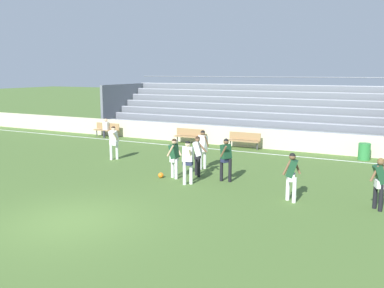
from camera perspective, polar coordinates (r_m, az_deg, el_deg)
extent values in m
plane|color=#4C6B30|center=(12.75, -16.11, -9.99)|extent=(160.00, 160.00, 0.00)
cube|color=white|center=(22.89, 5.06, -0.87)|extent=(44.00, 0.12, 0.01)
cube|color=beige|center=(24.11, 6.34, 0.95)|extent=(48.00, 0.16, 1.08)
cube|color=#9EA3AD|center=(25.76, 4.15, 1.26)|extent=(18.31, 0.36, 0.08)
cube|color=slate|center=(25.61, 3.97, 0.75)|extent=(18.31, 0.04, 0.41)
cube|color=#9EA3AD|center=(26.38, 4.78, 2.36)|extent=(18.31, 0.36, 0.08)
cube|color=slate|center=(26.23, 4.61, 1.86)|extent=(18.31, 0.04, 0.41)
cube|color=#9EA3AD|center=(27.01, 5.38, 3.40)|extent=(18.31, 0.36, 0.08)
cube|color=slate|center=(26.85, 5.22, 2.92)|extent=(18.31, 0.04, 0.41)
cube|color=#9EA3AD|center=(27.65, 5.96, 4.40)|extent=(18.31, 0.36, 0.08)
cube|color=slate|center=(27.49, 5.80, 3.94)|extent=(18.31, 0.04, 0.41)
cube|color=#9EA3AD|center=(28.31, 6.51, 5.35)|extent=(18.31, 0.36, 0.08)
cube|color=slate|center=(28.14, 6.36, 4.90)|extent=(18.31, 0.04, 0.41)
cube|color=#9EA3AD|center=(28.97, 7.04, 6.25)|extent=(18.31, 0.36, 0.08)
cube|color=slate|center=(28.80, 6.89, 5.82)|extent=(18.31, 0.04, 0.41)
cube|color=#9EA3AD|center=(29.64, 7.54, 7.11)|extent=(18.31, 0.36, 0.08)
cube|color=slate|center=(29.46, 7.40, 6.70)|extent=(18.31, 0.04, 0.41)
cube|color=#9EA3AD|center=(30.32, 8.03, 7.94)|extent=(18.31, 0.36, 0.08)
cube|color=slate|center=(30.14, 7.89, 7.54)|extent=(18.31, 0.04, 0.41)
cube|color=slate|center=(32.30, -9.04, 5.11)|extent=(0.20, 5.52, 3.28)
cylinder|color=slate|center=(30.55, 8.20, 8.98)|extent=(18.31, 0.06, 0.06)
cube|color=#99754C|center=(23.31, 7.00, 0.41)|extent=(1.80, 0.40, 0.06)
cube|color=#99754C|center=(23.44, 7.17, 1.07)|extent=(1.80, 0.05, 0.40)
cylinder|color=#47474C|center=(23.62, 5.21, 0.01)|extent=(0.07, 0.07, 0.45)
cylinder|color=#47474C|center=(23.10, 8.81, -0.29)|extent=(0.07, 0.07, 0.45)
cube|color=#99754C|center=(27.90, -11.53, 1.83)|extent=(1.80, 0.40, 0.06)
cube|color=#99754C|center=(28.01, -11.32, 2.39)|extent=(1.80, 0.05, 0.40)
cylinder|color=#47474C|center=(28.42, -12.75, 1.47)|extent=(0.07, 0.07, 0.45)
cylinder|color=#47474C|center=(27.46, -10.24, 1.27)|extent=(0.07, 0.07, 0.45)
cube|color=#99754C|center=(24.64, -0.41, 0.99)|extent=(1.80, 0.40, 0.06)
cube|color=#99754C|center=(24.76, -0.22, 1.62)|extent=(1.80, 0.05, 0.40)
cylinder|color=#47474C|center=(25.04, -1.99, 0.60)|extent=(0.07, 0.07, 0.45)
cylinder|color=#47474C|center=(24.33, 1.23, 0.34)|extent=(0.07, 0.07, 0.45)
cylinder|color=#2D7F3D|center=(22.00, 22.27, -0.94)|extent=(0.57, 0.57, 0.81)
cylinder|color=#2D2D38|center=(27.76, -11.80, 1.32)|extent=(0.16, 0.16, 0.45)
cube|color=white|center=(27.86, -11.55, 2.42)|extent=(0.36, 0.24, 0.52)
sphere|color=#D6A884|center=(27.82, -11.58, 3.17)|extent=(0.21, 0.21, 0.21)
cylinder|color=white|center=(16.99, -2.64, -3.20)|extent=(0.13, 0.13, 0.82)
cylinder|color=white|center=(16.76, -2.16, -3.37)|extent=(0.13, 0.13, 0.82)
cube|color=white|center=(16.79, -2.41, -1.98)|extent=(0.24, 0.37, 0.24)
cube|color=#194228|center=(16.73, -2.42, -0.98)|extent=(0.36, 0.40, 0.59)
cylinder|color=#D6A884|center=(16.85, -1.90, -0.76)|extent=(0.33, 0.09, 0.49)
cylinder|color=#D6A884|center=(16.60, -2.94, -0.93)|extent=(0.33, 0.09, 0.49)
sphere|color=#D6A884|center=(16.67, -2.43, 0.32)|extent=(0.21, 0.21, 0.21)
sphere|color=black|center=(16.66, -2.43, 0.40)|extent=(0.20, 0.20, 0.20)
cylinder|color=white|center=(15.92, -1.01, -3.96)|extent=(0.13, 0.13, 0.89)
cylinder|color=white|center=(15.99, -0.12, -3.90)|extent=(0.13, 0.13, 0.89)
cube|color=#232847|center=(15.86, -0.57, -2.45)|extent=(0.39, 0.28, 0.24)
cube|color=white|center=(15.80, -0.57, -1.38)|extent=(0.43, 0.36, 0.58)
cylinder|color=beige|center=(15.96, -0.92, -1.13)|extent=(0.14, 0.38, 0.46)
cylinder|color=beige|center=(15.63, -0.21, -1.37)|extent=(0.14, 0.38, 0.46)
sphere|color=beige|center=(15.73, -0.57, -0.01)|extent=(0.21, 0.21, 0.21)
sphere|color=black|center=(15.73, -0.57, 0.07)|extent=(0.20, 0.20, 0.20)
cylinder|color=white|center=(14.17, 13.68, -6.09)|extent=(0.13, 0.13, 0.84)
cylinder|color=white|center=(14.41, 12.84, -5.80)|extent=(0.13, 0.13, 0.84)
cube|color=white|center=(14.19, 13.32, -4.39)|extent=(0.27, 0.39, 0.24)
cube|color=#194228|center=(14.12, 13.37, -3.21)|extent=(0.43, 0.43, 0.60)
cylinder|color=brown|center=(13.98, 12.71, -3.15)|extent=(0.28, 0.12, 0.51)
cylinder|color=brown|center=(14.24, 14.02, -2.97)|extent=(0.28, 0.12, 0.51)
sphere|color=brown|center=(14.04, 13.43, -1.68)|extent=(0.21, 0.21, 0.21)
sphere|color=black|center=(14.04, 13.43, -1.59)|extent=(0.20, 0.20, 0.20)
cylinder|color=white|center=(20.80, -10.11, -0.89)|extent=(0.13, 0.13, 0.85)
cylinder|color=white|center=(20.70, -10.89, -0.97)|extent=(0.13, 0.13, 0.85)
cube|color=white|center=(20.68, -10.53, 0.18)|extent=(0.37, 0.23, 0.24)
cube|color=white|center=(20.63, -10.56, 1.00)|extent=(0.39, 0.39, 0.60)
cylinder|color=beige|center=(20.44, -10.33, 1.03)|extent=(0.09, 0.39, 0.45)
cylinder|color=beige|center=(20.81, -10.79, 1.17)|extent=(0.09, 0.39, 0.45)
sphere|color=beige|center=(20.58, -10.59, 2.06)|extent=(0.21, 0.21, 0.21)
sphere|color=black|center=(20.57, -10.59, 2.11)|extent=(0.20, 0.20, 0.20)
cylinder|color=black|center=(17.34, 0.60, -2.85)|extent=(0.13, 0.13, 0.86)
cylinder|color=black|center=(17.05, 0.93, -3.07)|extent=(0.13, 0.13, 0.86)
cube|color=black|center=(17.11, 0.77, -1.61)|extent=(0.31, 0.41, 0.24)
cube|color=white|center=(17.05, 0.77, -0.63)|extent=(0.46, 0.47, 0.60)
cylinder|color=brown|center=(17.11, 1.41, -0.46)|extent=(0.41, 0.19, 0.44)
cylinder|color=brown|center=(16.98, 0.12, -0.54)|extent=(0.41, 0.19, 0.44)
sphere|color=brown|center=(16.98, 0.77, 0.65)|extent=(0.21, 0.21, 0.21)
sphere|color=black|center=(16.98, 0.77, 0.72)|extent=(0.20, 0.20, 0.20)
cylinder|color=white|center=(18.37, 1.17, -2.03)|extent=(0.13, 0.13, 0.93)
cylinder|color=white|center=(18.52, 1.74, -1.94)|extent=(0.13, 0.13, 0.93)
cube|color=white|center=(18.36, 1.46, -0.63)|extent=(0.40, 0.30, 0.24)
cube|color=white|center=(18.31, 1.47, 0.29)|extent=(0.44, 0.39, 0.59)
cylinder|color=brown|center=(18.40, 0.96, 0.46)|extent=(0.14, 0.30, 0.50)
cylinder|color=brown|center=(18.20, 1.98, 0.35)|extent=(0.14, 0.30, 0.50)
sphere|color=brown|center=(18.25, 1.47, 1.48)|extent=(0.21, 0.21, 0.21)
sphere|color=black|center=(18.24, 1.47, 1.55)|extent=(0.20, 0.20, 0.20)
cylinder|color=black|center=(14.40, 23.54, -6.37)|extent=(0.13, 0.13, 0.85)
cylinder|color=black|center=(14.18, 24.19, -6.66)|extent=(0.13, 0.13, 0.85)
cube|color=white|center=(14.19, 23.98, -4.94)|extent=(0.33, 0.41, 0.24)
cube|color=#194228|center=(14.12, 24.06, -3.76)|extent=(0.50, 0.49, 0.60)
cylinder|color=brown|center=(13.97, 23.48, -3.69)|extent=(0.28, 0.16, 0.51)
sphere|color=brown|center=(14.04, 24.17, -2.23)|extent=(0.21, 0.21, 0.21)
sphere|color=brown|center=(14.03, 24.18, -2.14)|extent=(0.20, 0.20, 0.20)
cylinder|color=black|center=(16.48, 4.01, -3.48)|extent=(0.13, 0.13, 0.91)
cylinder|color=black|center=(16.37, 5.16, -3.58)|extent=(0.13, 0.13, 0.91)
cube|color=#232847|center=(16.33, 4.60, -2.05)|extent=(0.36, 0.42, 0.24)
cube|color=#194228|center=(16.27, 4.62, -1.02)|extent=(0.45, 0.48, 0.59)
cylinder|color=brown|center=(16.45, 4.94, -0.77)|extent=(0.35, 0.23, 0.47)
cylinder|color=brown|center=(16.07, 4.29, -1.01)|extent=(0.35, 0.23, 0.47)
sphere|color=brown|center=(16.20, 4.64, 0.32)|extent=(0.21, 0.21, 0.21)
sphere|color=black|center=(16.20, 4.64, 0.39)|extent=(0.20, 0.20, 0.20)
sphere|color=orange|center=(17.02, -4.24, -4.23)|extent=(0.22, 0.22, 0.22)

